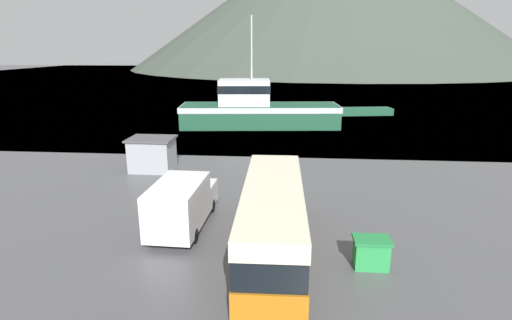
{
  "coord_description": "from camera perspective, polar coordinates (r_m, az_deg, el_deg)",
  "views": [
    {
      "loc": [
        -2.28,
        -5.79,
        8.66
      ],
      "look_at": [
        -4.28,
        17.81,
        2.0
      ],
      "focal_mm": 28.0,
      "sensor_mm": 36.0,
      "label": 1
    }
  ],
  "objects": [
    {
      "name": "water_surface",
      "position": [
        151.92,
        5.84,
        12.35
      ],
      "size": [
        240.0,
        240.0,
        0.0
      ],
      "primitive_type": "plane",
      "color": "slate",
      "rests_on": "ground"
    },
    {
      "name": "tour_bus",
      "position": [
        17.03,
        2.4,
        -8.15
      ],
      "size": [
        2.68,
        10.12,
        3.15
      ],
      "rotation": [
        0.0,
        0.0,
        0.02
      ],
      "color": "#B26614",
      "rests_on": "ground"
    },
    {
      "name": "storage_bin",
      "position": [
        17.29,
        16.12,
        -12.58
      ],
      "size": [
        1.49,
        1.01,
        1.27
      ],
      "color": "green",
      "rests_on": "ground"
    },
    {
      "name": "fishing_boat",
      "position": [
        45.7,
        0.08,
        7.28
      ],
      "size": [
        18.19,
        7.08,
        12.06
      ],
      "rotation": [
        0.0,
        0.0,
        4.81
      ],
      "color": "#1E5138",
      "rests_on": "water_surface"
    },
    {
      "name": "dock_kiosk",
      "position": [
        30.03,
        -14.59,
        0.84
      ],
      "size": [
        3.24,
        2.61,
        2.42
      ],
      "color": "#93999E",
      "rests_on": "ground"
    },
    {
      "name": "delivery_van",
      "position": [
        20.05,
        -10.53,
        -6.03
      ],
      "size": [
        2.37,
        5.99,
        2.51
      ],
      "rotation": [
        0.0,
        0.0,
        -0.03
      ],
      "color": "silver",
      "rests_on": "ground"
    },
    {
      "name": "small_boat",
      "position": [
        55.94,
        15.07,
        6.73
      ],
      "size": [
        7.81,
        3.52,
        0.91
      ],
      "rotation": [
        0.0,
        0.0,
        1.74
      ],
      "color": "#1E5138",
      "rests_on": "water_surface"
    }
  ]
}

